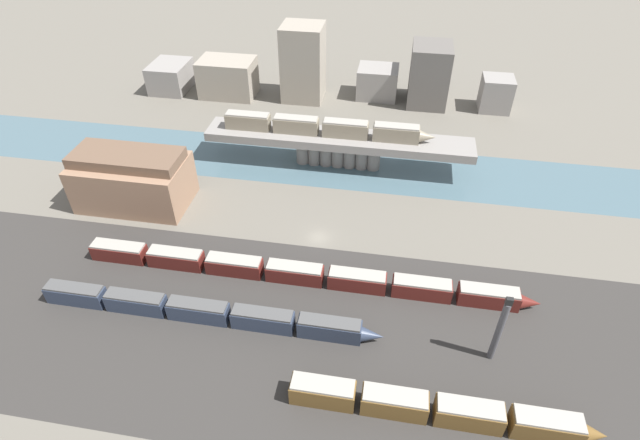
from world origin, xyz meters
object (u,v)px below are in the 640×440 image
Objects in this scene: warehouse_building at (133,179)px; signal_tower at (499,330)px; train_on_bridge at (326,127)px; train_yard_near at (440,410)px; train_yard_mid at (205,312)px; train_yard_far at (302,274)px.

signal_tower is at bearing -21.80° from warehouse_building.
signal_tower reaches higher than train_on_bridge.
train_yard_near is (25.89, -62.40, -8.02)m from train_on_bridge.
train_yard_mid is 4.35× the size of signal_tower.
signal_tower is at bearing 0.20° from train_yard_mid.
warehouse_building reaches higher than train_yard_near.
signal_tower reaches higher than train_yard_mid.
warehouse_building is at bearing -150.21° from train_on_bridge.
train_on_bridge is at bearing 92.89° from train_yard_far.
train_yard_mid is 39.21m from warehouse_building.
warehouse_building is 1.73× the size of signal_tower.
warehouse_building is (-38.17, -21.85, -4.11)m from train_on_bridge.
signal_tower is (8.17, 11.66, 4.56)m from train_yard_near.
train_on_bridge reaches higher than train_yard_far.
train_yard_mid reaches higher than train_yard_far.
warehouse_building is at bearing 158.20° from signal_tower.
warehouse_building is at bearing 147.67° from train_yard_near.
train_yard_near is 75.92m from warehouse_building.
train_yard_near is 0.74× the size of train_yard_mid.
signal_tower is (32.07, -11.30, 4.82)m from train_yard_far.
train_yard_mid is 0.71× the size of train_yard_far.
signal_tower is at bearing 54.99° from train_yard_near.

